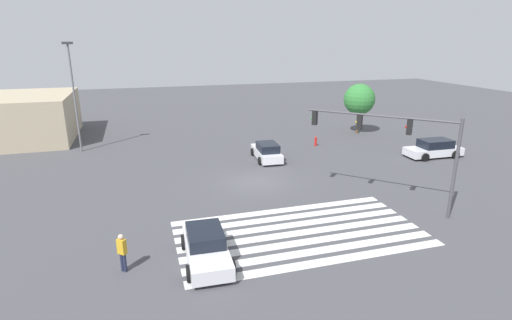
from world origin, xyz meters
The scene contains 11 objects.
ground_plane centered at (0.00, 0.00, 0.00)m, with size 116.50×116.50×0.00m, color #47474C.
crosswalk_markings centered at (0.00, -7.81, 0.00)m, with size 12.40×6.30×0.01m.
traffic_signal_mast centered at (6.27, -6.27, 4.22)m, with size 6.06×6.06×5.56m.
car_0 centered at (15.86, 1.58, 0.70)m, with size 4.70×2.15×1.47m.
car_1 centered at (-5.00, -9.00, 0.66)m, with size 2.12×4.41×1.39m.
car_2 centered at (2.35, 4.81, 0.66)m, with size 2.14×4.36×1.42m.
corner_building centered at (-18.79, 17.87, 2.15)m, with size 10.61×10.61×4.31m.
pedestrian centered at (-8.50, -8.88, 0.97)m, with size 0.41×0.41×1.73m.
street_light_pole_a centered at (-12.38, 11.81, 5.41)m, with size 0.80×0.36×9.18m.
tree_corner_a centered at (14.20, 10.97, 3.51)m, with size 3.12×3.12×5.09m.
fire_hydrant centered at (7.98, 7.62, 0.43)m, with size 0.22×0.22×0.86m.
Camera 1 is at (-7.38, -24.68, 9.50)m, focal length 28.00 mm.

